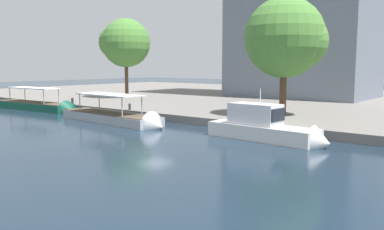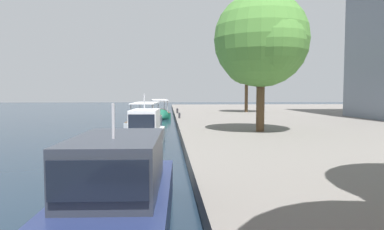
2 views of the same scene
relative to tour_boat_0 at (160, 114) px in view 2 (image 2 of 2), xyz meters
name	(u,v)px [view 2 (image 2 of 2)]	position (x,y,z in m)	size (l,w,h in m)	color
ground_plane	(118,134)	(23.15, -3.38, -0.40)	(220.00, 220.00, 0.00)	#192838
tour_boat_0	(160,114)	(0.00, 0.00, 0.00)	(13.96, 3.63, 3.69)	#14513D
tour_boat_1	(145,124)	(16.05, -1.34, -0.05)	(13.79, 3.64, 3.82)	#9EA3A8
motor_yacht_2	(143,137)	(31.72, -0.40, 0.36)	(9.67, 2.88, 4.58)	silver
motor_yacht_3	(108,220)	(47.65, -0.14, 0.40)	(10.77, 3.22, 4.55)	navy
mooring_bollard_0	(177,111)	(2.98, 2.77, 0.76)	(0.32, 0.32, 0.80)	#2D2D33
mooring_bollard_1	(179,115)	(13.43, 2.73, 0.72)	(0.28, 0.28, 0.72)	#2D2D33
tree_0	(261,40)	(28.57, 8.73, 7.67)	(7.72, 7.57, 11.15)	#4C3823
tree_2	(246,62)	(0.18, 13.90, 8.42)	(7.57, 7.12, 11.59)	#4C3823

